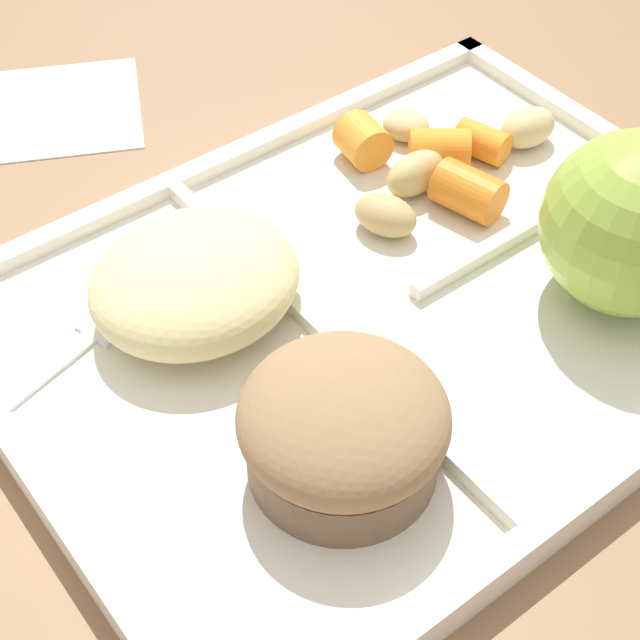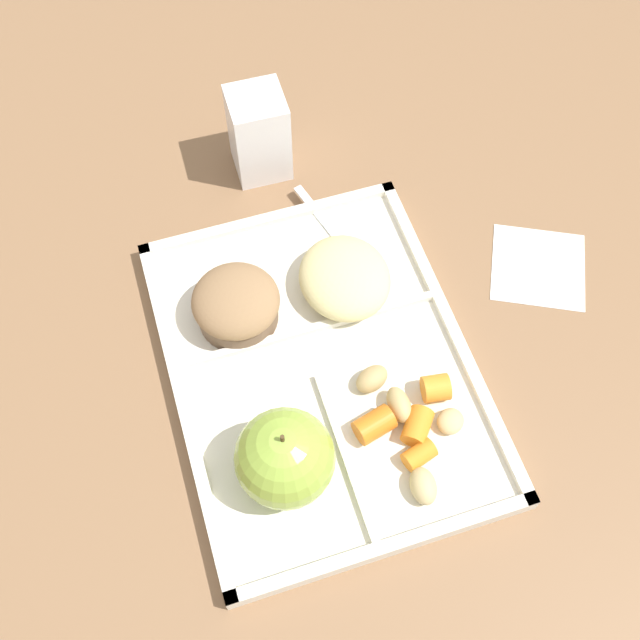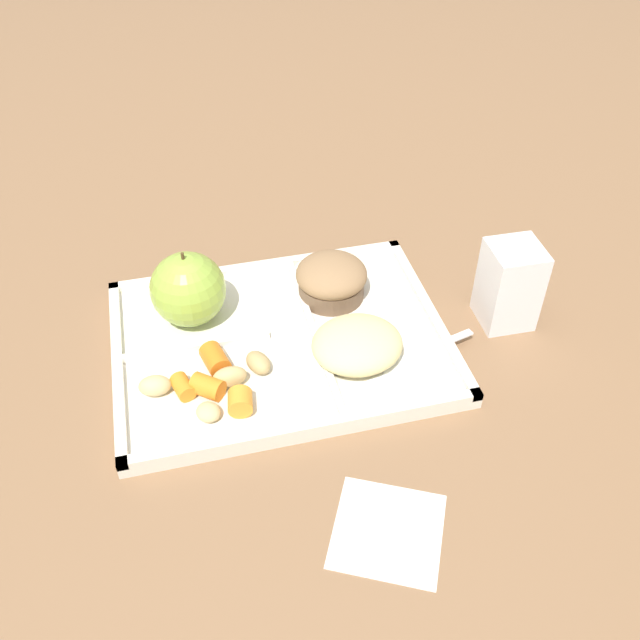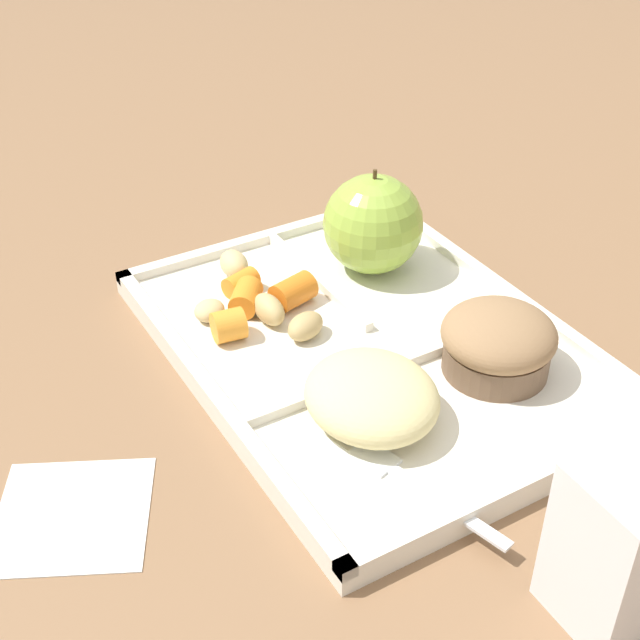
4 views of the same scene
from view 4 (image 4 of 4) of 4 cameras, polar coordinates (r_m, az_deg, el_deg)
ground at (r=0.73m, az=3.19°, el=-2.20°), size 6.00×6.00×0.00m
lunch_tray at (r=0.72m, az=3.20°, el=-1.73°), size 0.38×0.29×0.02m
green_apple at (r=0.79m, az=3.39°, el=6.10°), size 0.09×0.09×0.10m
bran_muffin at (r=0.69m, az=11.24°, el=-1.39°), size 0.09×0.09×0.05m
carrot_slice_back at (r=0.75m, az=-4.74°, el=1.41°), size 0.04×0.04×0.02m
carrot_slice_large at (r=0.72m, az=-5.83°, el=-0.34°), size 0.03×0.03×0.03m
carrot_slice_diagonal at (r=0.75m, az=-1.72°, el=1.80°), size 0.03×0.04×0.03m
carrot_slice_small at (r=0.77m, az=-5.05°, el=2.36°), size 0.03×0.03×0.02m
potato_chunk_golden at (r=0.73m, az=-3.26°, el=0.68°), size 0.04×0.02×0.02m
potato_chunk_corner at (r=0.74m, az=-7.05°, el=0.61°), size 0.04×0.04×0.02m
potato_chunk_wedge at (r=0.72m, az=-0.93°, el=-0.39°), size 0.03×0.04×0.02m
potato_chunk_small at (r=0.80m, az=-5.49°, el=3.56°), size 0.04×0.03×0.02m
egg_noodle_pile at (r=0.63m, az=3.30°, el=-4.86°), size 0.10×0.09×0.04m
meatball_side at (r=0.64m, az=1.90°, el=-4.38°), size 0.04×0.04×0.04m
meatball_front at (r=0.64m, az=3.30°, el=-5.30°), size 0.03×0.03×0.03m
meatball_back at (r=0.63m, az=3.31°, el=-5.84°), size 0.03×0.03×0.03m
meatball_center at (r=0.63m, az=2.17°, el=-5.33°), size 0.04×0.04×0.04m
plastic_fork at (r=0.60m, az=5.22°, el=-9.84°), size 0.15×0.05×0.00m
milk_carton at (r=0.54m, az=18.55°, el=-13.53°), size 0.06×0.06×0.11m
paper_napkin at (r=0.62m, az=-15.45°, el=-11.83°), size 0.13×0.13×0.00m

